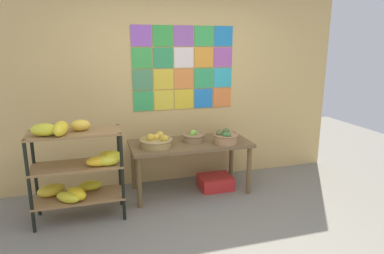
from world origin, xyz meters
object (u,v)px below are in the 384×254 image
object	(u,v)px
banana_shelf_unit	(79,165)
display_table	(190,148)
fruit_basket_back_right	(225,137)
fruit_basket_back_left	(156,141)
fruit_basket_centre	(194,137)
produce_crate_under_table	(215,182)

from	to	relation	value
banana_shelf_unit	display_table	distance (m)	1.38
banana_shelf_unit	fruit_basket_back_right	xyz separation A→B (m)	(1.74, 0.17, 0.12)
display_table	fruit_basket_back_right	xyz separation A→B (m)	(0.41, -0.19, 0.16)
fruit_basket_back_left	fruit_basket_centre	bearing A→B (deg)	9.97
banana_shelf_unit	fruit_basket_back_right	distance (m)	1.76
fruit_basket_back_right	display_table	bearing A→B (deg)	155.47
fruit_basket_back_left	fruit_basket_back_right	xyz separation A→B (m)	(0.85, -0.12, 0.02)
fruit_basket_centre	fruit_basket_back_right	world-z (taller)	fruit_basket_back_right
banana_shelf_unit	produce_crate_under_table	world-z (taller)	banana_shelf_unit
produce_crate_under_table	fruit_basket_centre	bearing A→B (deg)	169.50
display_table	fruit_basket_centre	xyz separation A→B (m)	(0.06, 0.03, 0.14)
fruit_basket_back_right	produce_crate_under_table	bearing A→B (deg)	111.73
banana_shelf_unit	display_table	size ratio (longest dim) A/B	0.74
fruit_basket_centre	fruit_basket_back_left	world-z (taller)	fruit_basket_back_left
banana_shelf_unit	display_table	world-z (taller)	banana_shelf_unit
display_table	fruit_basket_back_left	xyz separation A→B (m)	(-0.44, -0.06, 0.14)
display_table	produce_crate_under_table	world-z (taller)	display_table
fruit_basket_centre	fruit_basket_back_right	size ratio (longest dim) A/B	0.93
display_table	fruit_basket_back_left	bearing A→B (deg)	-172.11
fruit_basket_centre	fruit_basket_back_right	distance (m)	0.41
fruit_basket_centre	produce_crate_under_table	world-z (taller)	fruit_basket_centre
banana_shelf_unit	fruit_basket_centre	bearing A→B (deg)	15.51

